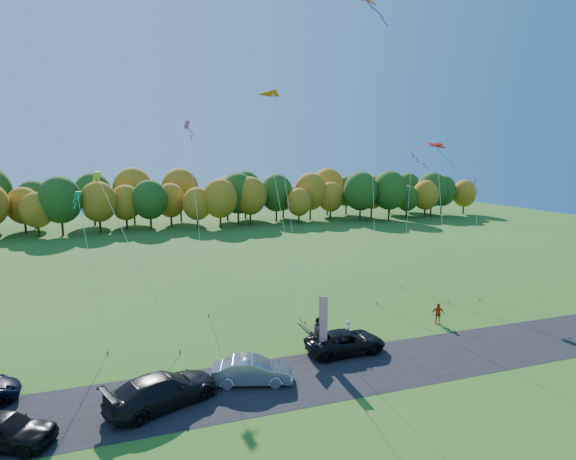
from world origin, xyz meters
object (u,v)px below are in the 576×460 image
object	(u,v)px
black_suv	(346,342)
silver_sedan	(252,370)
feather_flag	(323,320)
person_east	(438,314)

from	to	relation	value
black_suv	silver_sedan	size ratio (longest dim) A/B	1.17
black_suv	silver_sedan	world-z (taller)	silver_sedan
black_suv	feather_flag	world-z (taller)	feather_flag
silver_sedan	feather_flag	world-z (taller)	feather_flag
black_suv	person_east	size ratio (longest dim) A/B	3.24
silver_sedan	person_east	xyz separation A→B (m)	(15.63, 4.36, 0.07)
person_east	feather_flag	distance (m)	11.12
silver_sedan	person_east	bearing A→B (deg)	-58.97
person_east	feather_flag	bearing A→B (deg)	-143.29
silver_sedan	person_east	size ratio (longest dim) A/B	2.78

